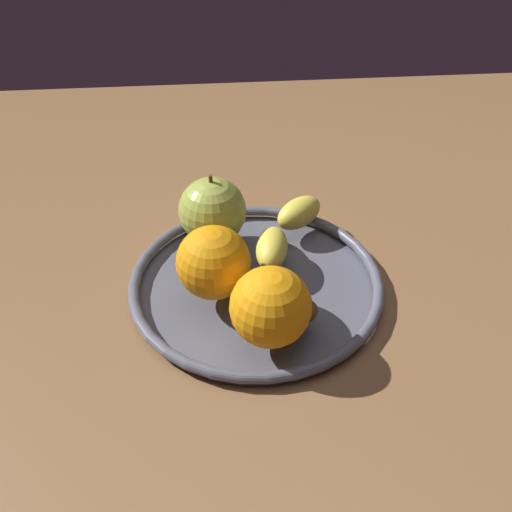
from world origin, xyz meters
TOP-DOWN VIEW (x-y plane):
  - ground_plane at (0.00, 0.00)cm, footprint 113.43×113.43cm
  - fruit_bowl at (0.00, 0.00)cm, footprint 28.10×28.10cm
  - banana at (-1.87, 3.71)cm, footprint 21.61×10.11cm
  - apple at (-7.46, -4.39)cm, footprint 7.86×7.86cm
  - orange_center at (8.74, 0.61)cm, footprint 7.88×7.88cm
  - orange_back_right at (1.73, -4.55)cm, footprint 7.79×7.79cm

SIDE VIEW (x-z plane):
  - ground_plane at x=0.00cm, z-range -4.00..0.00cm
  - fruit_bowl at x=0.00cm, z-range 0.02..1.82cm
  - banana at x=-1.87cm, z-range 1.80..5.34cm
  - orange_back_right at x=1.73cm, z-range 1.80..9.59cm
  - apple at x=-7.46cm, z-range 1.40..10.06cm
  - orange_center at x=8.74cm, z-range 1.80..9.68cm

